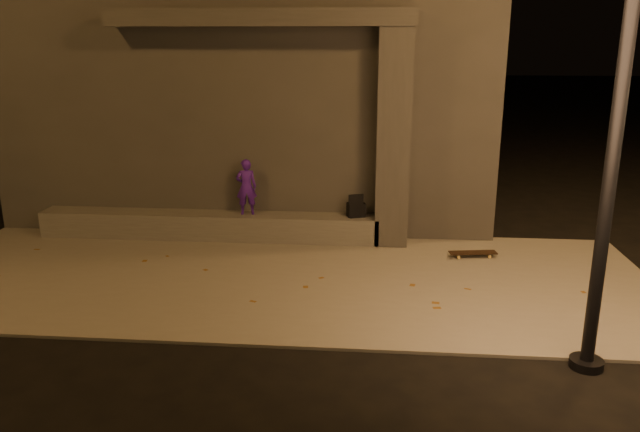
# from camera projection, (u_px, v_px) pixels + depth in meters

# --- Properties ---
(ground) EXTENTS (120.00, 120.00, 0.00)m
(ground) POSITION_uv_depth(u_px,v_px,m) (252.00, 340.00, 7.40)
(ground) COLOR black
(ground) RESTS_ON ground
(sidewalk) EXTENTS (11.00, 4.40, 0.04)m
(sidewalk) POSITION_uv_depth(u_px,v_px,m) (278.00, 277.00, 9.31)
(sidewalk) COLOR slate
(sidewalk) RESTS_ON ground
(building) EXTENTS (9.00, 5.10, 5.22)m
(building) POSITION_uv_depth(u_px,v_px,m) (261.00, 81.00, 13.01)
(building) COLOR #3B3936
(building) RESTS_ON ground
(ledge) EXTENTS (6.00, 0.55, 0.45)m
(ledge) POSITION_uv_depth(u_px,v_px,m) (209.00, 225.00, 11.05)
(ledge) COLOR #585550
(ledge) RESTS_ON sidewalk
(column) EXTENTS (0.55, 0.55, 3.60)m
(column) POSITION_uv_depth(u_px,v_px,m) (393.00, 139.00, 10.35)
(column) COLOR #3B3936
(column) RESTS_ON sidewalk
(canopy) EXTENTS (5.00, 0.70, 0.28)m
(canopy) POSITION_uv_depth(u_px,v_px,m) (260.00, 18.00, 10.06)
(canopy) COLOR #3B3936
(canopy) RESTS_ON column
(skateboarder) EXTENTS (0.39, 0.29, 0.98)m
(skateboarder) POSITION_uv_depth(u_px,v_px,m) (246.00, 187.00, 10.80)
(skateboarder) COLOR #461799
(skateboarder) RESTS_ON ledge
(backpack) EXTENTS (0.34, 0.28, 0.41)m
(backpack) POSITION_uv_depth(u_px,v_px,m) (356.00, 209.00, 10.73)
(backpack) COLOR black
(backpack) RESTS_ON ledge
(skateboard) EXTENTS (0.78, 0.31, 0.08)m
(skateboard) POSITION_uv_depth(u_px,v_px,m) (473.00, 253.00, 10.09)
(skateboard) COLOR black
(skateboard) RESTS_ON sidewalk
(street_lamp_0) EXTENTS (0.36, 0.36, 6.62)m
(street_lamp_0) POSITION_uv_depth(u_px,v_px,m) (633.00, 1.00, 5.75)
(street_lamp_0) COLOR black
(street_lamp_0) RESTS_ON ground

